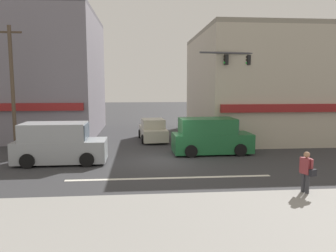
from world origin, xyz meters
name	(u,v)px	position (x,y,z in m)	size (l,w,h in m)	color
ground_plane	(164,160)	(0.00, 0.00, 0.00)	(120.00, 120.00, 0.00)	#333335
lane_marking_stripe	(170,178)	(0.00, -3.50, 0.00)	(9.00, 0.24, 0.01)	silver
sidewalk_curb	(186,225)	(0.00, -8.50, 0.08)	(40.00, 5.00, 0.16)	gray
building_left_block	(21,75)	(-10.81, 10.35, 4.84)	(12.25, 11.10, 9.69)	slate
building_right_corner	(279,85)	(10.01, 8.41, 4.03)	(13.33, 12.15, 8.07)	#B7AD99
street_tree	(258,89)	(7.84, 7.23, 3.70)	(3.95, 3.95, 5.68)	#4C3823
utility_pole_near_left	(12,87)	(-8.83, 3.08, 3.90)	(1.40, 0.22, 7.51)	brown
traffic_light_mast	(258,83)	(6.08, 2.57, 4.18)	(4.86, 0.79, 6.20)	#47474C
van_waiting_far	(210,137)	(2.86, 1.38, 1.01)	(4.66, 2.16, 2.11)	#1E6033
sedan_approaching_near	(153,131)	(-0.31, 6.38, 0.71)	(2.12, 4.22, 1.58)	#B7B29E
van_parked_curbside	(59,144)	(-5.45, -0.27, 1.01)	(4.62, 2.08, 2.11)	#999EA3
pedestrian_foreground_with_bag	(306,171)	(4.66, -6.36, 0.95)	(0.41, 0.69, 1.67)	#333338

